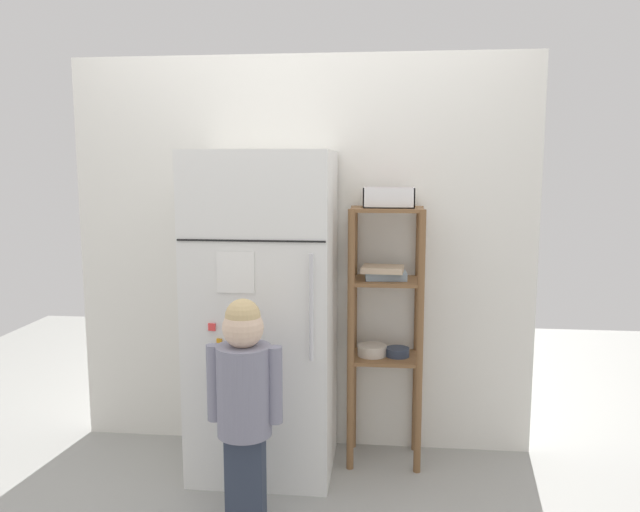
% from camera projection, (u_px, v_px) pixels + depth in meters
% --- Properties ---
extents(ground_plane, '(6.00, 6.00, 0.00)m').
position_uv_depth(ground_plane, '(294.00, 468.00, 3.20)').
color(ground_plane, '#999993').
extents(kitchen_wall_back, '(2.47, 0.03, 2.10)m').
position_uv_depth(kitchen_wall_back, '(302.00, 255.00, 3.38)').
color(kitchen_wall_back, silver).
rests_on(kitchen_wall_back, ground).
extents(refrigerator, '(0.69, 0.60, 1.60)m').
position_uv_depth(refrigerator, '(264.00, 314.00, 3.13)').
color(refrigerator, white).
rests_on(refrigerator, ground).
extents(child_standing, '(0.32, 0.24, 0.99)m').
position_uv_depth(child_standing, '(244.00, 390.00, 2.64)').
color(child_standing, '#323B4D').
rests_on(child_standing, ground).
extents(pantry_shelf_unit, '(0.37, 0.29, 1.32)m').
position_uv_depth(pantry_shelf_unit, '(385.00, 312.00, 3.20)').
color(pantry_shelf_unit, brown).
rests_on(pantry_shelf_unit, ground).
extents(fruit_bin, '(0.25, 0.19, 0.10)m').
position_uv_depth(fruit_bin, '(391.00, 200.00, 3.13)').
color(fruit_bin, white).
rests_on(fruit_bin, pantry_shelf_unit).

